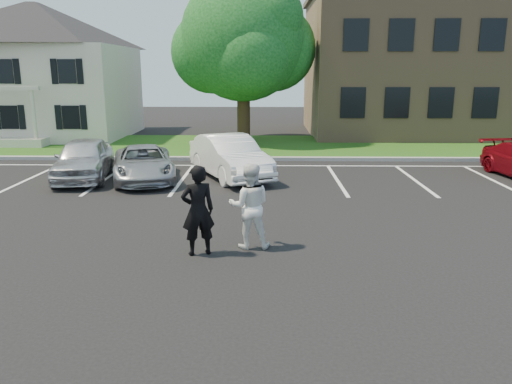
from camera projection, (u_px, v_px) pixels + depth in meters
ground_plane at (255, 262)px, 10.29m from camera, size 90.00×90.00×0.00m
curb at (261, 159)px, 21.92m from camera, size 40.00×0.30×0.15m
grass_strip at (261, 146)px, 25.82m from camera, size 44.00×8.00×0.08m
stall_lines at (297, 174)px, 18.95m from camera, size 34.00×5.36×0.01m
house at (39, 71)px, 29.01m from camera, size 10.30×9.22×7.60m
office_building at (491, 65)px, 30.41m from camera, size 22.40×10.40×8.30m
tree at (245, 41)px, 26.37m from camera, size 7.80×7.20×8.80m
man_black_suit at (198, 210)px, 10.52m from camera, size 0.83×0.68×1.95m
man_white_shirt at (250, 206)px, 10.96m from camera, size 0.95×0.75×1.91m
car_silver_west at (84, 159)px, 17.99m from camera, size 2.44×4.60×1.49m
car_silver_minivan at (144, 163)px, 17.82m from camera, size 3.12×4.80×1.23m
car_white_sedan at (230, 157)px, 18.26m from camera, size 3.51×4.95×1.55m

